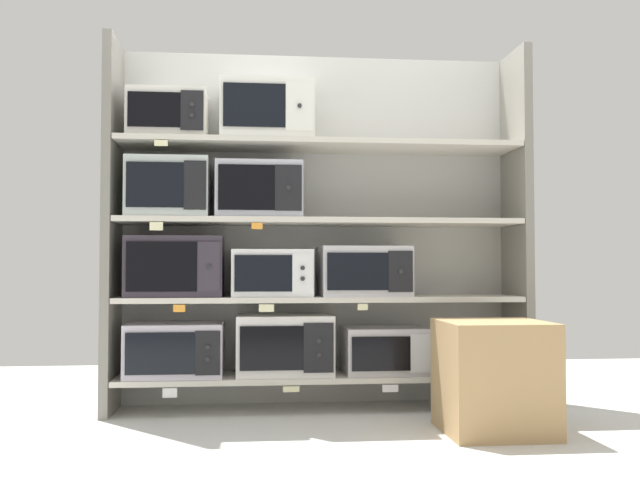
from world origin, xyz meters
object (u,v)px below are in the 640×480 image
(microwave_2, at_px, (385,350))
(microwave_4, at_px, (272,273))
(microwave_6, at_px, (169,189))
(microwave_3, at_px, (176,267))
(microwave_7, at_px, (259,191))
(microwave_8, at_px, (168,116))
(microwave_0, at_px, (176,349))
(shipping_carton, at_px, (494,377))
(microwave_5, at_px, (364,271))
(microwave_1, at_px, (284,344))
(microwave_9, at_px, (267,113))

(microwave_2, height_order, microwave_4, microwave_4)
(microwave_4, distance_m, microwave_6, 0.74)
(microwave_3, xyz_separation_m, microwave_7, (0.46, 0.00, 0.43))
(microwave_8, bearing_deg, microwave_2, -0.00)
(microwave_6, xyz_separation_m, microwave_7, (0.50, -0.00, -0.01))
(microwave_0, height_order, microwave_3, microwave_3)
(microwave_2, bearing_deg, microwave_6, -180.00)
(microwave_2, xyz_separation_m, shipping_carton, (0.41, -0.67, -0.06))
(microwave_4, distance_m, shipping_carton, 1.34)
(microwave_4, height_order, microwave_8, microwave_8)
(microwave_2, distance_m, microwave_5, 0.46)
(microwave_5, distance_m, shipping_carton, 0.99)
(microwave_1, bearing_deg, microwave_6, -179.99)
(shipping_carton, bearing_deg, microwave_1, 145.74)
(microwave_0, distance_m, shipping_carton, 1.72)
(microwave_2, xyz_separation_m, microwave_6, (-1.22, -0.00, 0.91))
(microwave_6, relative_size, shipping_carton, 0.83)
(microwave_0, xyz_separation_m, microwave_1, (0.60, 0.00, 0.02))
(microwave_8, distance_m, shipping_carton, 2.24)
(microwave_5, bearing_deg, microwave_7, -179.98)
(microwave_8, bearing_deg, microwave_1, 0.00)
(microwave_6, bearing_deg, microwave_8, 179.51)
(microwave_9, bearing_deg, microwave_8, 180.00)
(microwave_0, relative_size, microwave_8, 1.23)
(microwave_5, height_order, microwave_6, microwave_6)
(microwave_2, distance_m, microwave_6, 1.52)
(microwave_7, height_order, microwave_8, microwave_8)
(microwave_6, xyz_separation_m, microwave_9, (0.54, 0.00, 0.44))
(microwave_0, bearing_deg, microwave_4, 0.00)
(microwave_3, relative_size, microwave_5, 1.04)
(microwave_2, xyz_separation_m, microwave_5, (-0.12, -0.00, 0.45))
(microwave_4, distance_m, microwave_9, 0.91)
(microwave_3, bearing_deg, microwave_0, 4.19)
(microwave_1, height_order, shipping_carton, shipping_carton)
(microwave_6, bearing_deg, microwave_4, -0.01)
(microwave_6, relative_size, microwave_8, 1.04)
(microwave_5, bearing_deg, microwave_8, 180.00)
(microwave_1, bearing_deg, microwave_0, -179.98)
(shipping_carton, bearing_deg, microwave_3, 157.15)
(microwave_9, bearing_deg, microwave_3, -179.96)
(microwave_4, distance_m, microwave_5, 0.52)
(microwave_2, distance_m, microwave_3, 1.27)
(microwave_4, distance_m, microwave_7, 0.47)
(microwave_9, bearing_deg, microwave_0, -179.98)
(microwave_0, distance_m, microwave_1, 0.60)
(microwave_5, bearing_deg, microwave_2, 0.03)
(microwave_3, height_order, microwave_7, microwave_7)
(microwave_2, xyz_separation_m, microwave_9, (-0.68, -0.00, 1.35))
(microwave_3, bearing_deg, microwave_4, 0.02)
(microwave_7, distance_m, microwave_9, 0.45)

